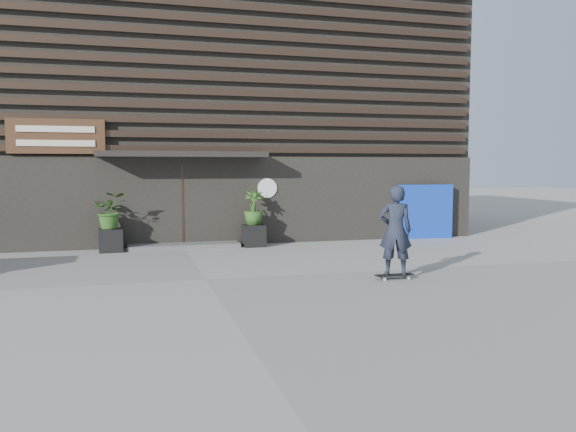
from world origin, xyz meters
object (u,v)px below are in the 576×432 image
object	(u,v)px
planter_pot_left	(111,240)
blue_tarp	(425,212)
planter_pot_right	(254,236)
skateboarder	(395,231)

from	to	relation	value
planter_pot_left	blue_tarp	world-z (taller)	blue_tarp
planter_pot_right	skateboarder	distance (m)	5.65
planter_pot_left	skateboarder	bearing A→B (deg)	-44.05
planter_pot_right	skateboarder	xyz separation A→B (m)	(1.72, -5.34, 0.67)
blue_tarp	planter_pot_left	bearing A→B (deg)	-174.64
planter_pot_left	planter_pot_right	xyz separation A→B (m)	(3.80, 0.00, 0.00)
planter_pot_left	planter_pot_right	size ratio (longest dim) A/B	1.00
planter_pot_left	skateboarder	xyz separation A→B (m)	(5.52, -5.34, 0.67)
blue_tarp	skateboarder	distance (m)	6.77
planter_pot_right	blue_tarp	world-z (taller)	blue_tarp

